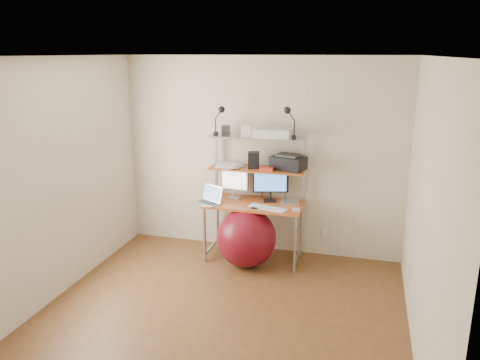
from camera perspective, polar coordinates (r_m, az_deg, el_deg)
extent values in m
plane|color=brown|center=(4.81, -2.60, -16.46)|extent=(3.60, 3.60, 0.00)
plane|color=silver|center=(4.09, -3.03, 14.85)|extent=(3.60, 3.60, 0.00)
plane|color=beige|center=(5.97, 2.59, 2.89)|extent=(3.60, 0.00, 3.60)
plane|color=beige|center=(2.76, -14.77, -12.88)|extent=(3.60, 0.00, 3.60)
plane|color=beige|center=(5.12, -22.31, -0.35)|extent=(0.00, 3.60, 3.60)
plane|color=beige|center=(4.12, 21.79, -3.95)|extent=(0.00, 3.60, 3.60)
cube|color=#BE6925|center=(5.77, 1.72, -2.95)|extent=(1.20, 0.60, 0.03)
cylinder|color=#A2A2A6|center=(5.81, -4.33, -6.73)|extent=(0.04, 0.04, 0.71)
cylinder|color=#A2A2A6|center=(6.27, -2.73, -5.02)|extent=(0.04, 0.04, 0.71)
cylinder|color=#A2A2A6|center=(5.56, 6.72, -7.85)|extent=(0.04, 0.04, 0.71)
cylinder|color=#A2A2A6|center=(6.04, 7.49, -5.96)|extent=(0.04, 0.04, 0.71)
cube|color=#A2A2A6|center=(6.04, -2.92, 2.08)|extent=(0.03, 0.04, 0.84)
cube|color=#A2A2A6|center=(5.80, 7.86, 1.38)|extent=(0.03, 0.04, 0.84)
cube|color=#BE6925|center=(5.77, 2.06, 1.36)|extent=(1.18, 0.34, 0.02)
cube|color=#A2A2A6|center=(5.69, 2.10, 5.27)|extent=(1.18, 0.34, 0.02)
cube|color=silver|center=(6.11, 10.29, -6.38)|extent=(0.08, 0.01, 0.12)
cube|color=#A6A5A9|center=(5.94, -0.70, -2.17)|extent=(0.18, 0.14, 0.01)
cylinder|color=#A6A5A9|center=(5.94, -0.65, -1.62)|extent=(0.03, 0.03, 0.09)
cube|color=#A6A5A9|center=(5.89, -0.66, 0.07)|extent=(0.36, 0.06, 0.27)
plane|color=white|center=(5.88, -0.70, 0.03)|extent=(0.33, 0.03, 0.33)
cube|color=black|center=(5.83, 3.68, -2.52)|extent=(0.18, 0.16, 0.01)
cylinder|color=black|center=(5.84, 3.73, -1.94)|extent=(0.03, 0.03, 0.10)
cube|color=black|center=(5.79, 3.76, -0.23)|extent=(0.43, 0.13, 0.26)
plane|color=#4286E2|center=(5.77, 3.73, -0.28)|extent=(0.39, 0.10, 0.40)
cube|color=silver|center=(5.75, -3.92, -2.80)|extent=(0.37, 0.33, 0.01)
cube|color=#303032|center=(5.75, -3.92, -2.71)|extent=(0.29, 0.24, 0.00)
cube|color=silver|center=(5.79, -3.16, -1.56)|extent=(0.30, 0.20, 0.20)
plane|color=#6F92BA|center=(5.79, -3.16, -1.56)|extent=(0.28, 0.20, 0.27)
cube|color=silver|center=(5.57, 3.37, -3.40)|extent=(0.49, 0.26, 0.01)
cube|color=silver|center=(5.52, 6.82, -3.61)|extent=(0.09, 0.06, 0.02)
cube|color=silver|center=(5.75, 6.14, -2.70)|extent=(0.26, 0.26, 0.04)
cube|color=black|center=(5.60, 1.80, -3.31)|extent=(0.09, 0.13, 0.01)
cube|color=black|center=(5.72, 5.90, 2.09)|extent=(0.45, 0.37, 0.16)
cube|color=#303032|center=(5.70, 5.93, 3.03)|extent=(0.31, 0.26, 0.03)
cube|color=black|center=(5.76, 1.68, 2.45)|extent=(0.16, 0.16, 0.20)
cube|color=red|center=(5.63, 3.25, 1.33)|extent=(0.17, 0.11, 0.04)
cube|color=silver|center=(5.63, 3.86, 5.76)|extent=(0.46, 0.32, 0.10)
cube|color=#A6A5A9|center=(5.62, 3.87, 6.33)|extent=(0.39, 0.25, 0.02)
cube|color=silver|center=(5.66, 0.72, 6.05)|extent=(0.14, 0.12, 0.14)
cube|color=#303032|center=(5.82, -1.75, 6.13)|extent=(0.13, 0.13, 0.10)
cube|color=black|center=(5.73, -2.98, 5.67)|extent=(0.04, 0.05, 0.04)
cylinder|color=black|center=(5.72, -2.99, 6.67)|extent=(0.01, 0.01, 0.16)
sphere|color=black|center=(5.66, -2.26, 8.59)|extent=(0.08, 0.08, 0.08)
cube|color=black|center=(5.51, 6.60, 5.21)|extent=(0.05, 0.06, 0.05)
cylinder|color=black|center=(5.50, 6.64, 6.31)|extent=(0.01, 0.01, 0.17)
sphere|color=black|center=(5.47, 5.80, 8.46)|extent=(0.08, 0.08, 0.08)
sphere|color=maroon|center=(5.70, 0.79, -7.04)|extent=(0.72, 0.72, 0.72)
cube|color=white|center=(5.90, -1.98, 1.79)|extent=(0.26, 0.32, 0.00)
cube|color=white|center=(5.80, -1.11, 1.62)|extent=(0.33, 0.35, 0.00)
cube|color=white|center=(5.90, -1.56, 1.91)|extent=(0.21, 0.28, 0.00)
cube|color=white|center=(5.82, -0.85, 1.77)|extent=(0.21, 0.28, 0.00)
cube|color=white|center=(5.86, -1.64, 1.91)|extent=(0.30, 0.34, 0.00)
cube|color=white|center=(5.79, -1.24, 1.80)|extent=(0.23, 0.29, 0.00)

